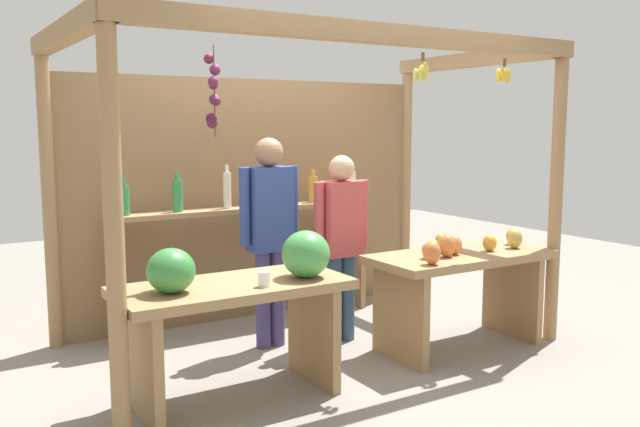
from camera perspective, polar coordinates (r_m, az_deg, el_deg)
The scene contains 7 objects.
ground_plane at distance 5.30m, azimuth -1.05°, elevation -10.89°, with size 12.00×12.00×0.00m, color gray.
market_stall at distance 5.43m, azimuth -3.46°, elevation 3.81°, with size 3.47×1.94×2.29m.
fruit_counter_left at distance 4.12m, azimuth -6.82°, elevation -7.10°, with size 1.41×0.64×1.02m.
fruit_counter_right at distance 5.15m, azimuth 11.81°, elevation -5.06°, with size 1.41×0.64×0.89m.
bottle_shelf_unit at distance 5.63m, azimuth -5.97°, elevation -1.42°, with size 2.23×0.22×1.35m.
vendor_man at distance 5.02m, azimuth -4.30°, elevation -0.84°, with size 0.48×0.21×1.58m.
vendor_woman at distance 5.15m, azimuth 1.83°, elevation -1.64°, with size 0.48×0.20×1.45m.
Camera 1 is at (-2.55, -4.34, 1.68)m, focal length 37.77 mm.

